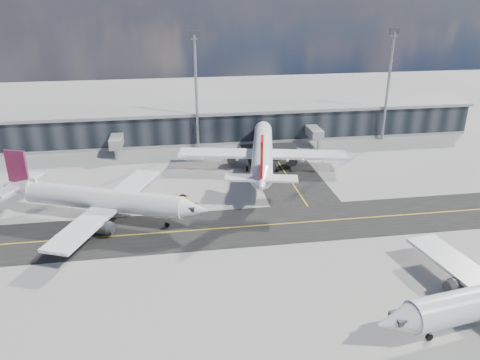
{
  "coord_description": "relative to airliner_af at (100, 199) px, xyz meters",
  "views": [
    {
      "loc": [
        -6.84,
        -66.62,
        38.31
      ],
      "look_at": [
        5.48,
        13.03,
        5.0
      ],
      "focal_mm": 35.0,
      "sensor_mm": 36.0,
      "label": 1
    }
  ],
  "objects": [
    {
      "name": "service_van",
      "position": [
        37.56,
        26.95,
        -3.16
      ],
      "size": [
        2.84,
        5.12,
        1.36
      ],
      "primitive_type": "imported",
      "rotation": [
        0.0,
        0.0,
        -0.12
      ],
      "color": "white",
      "rests_on": "ground"
    },
    {
      "name": "airliner_af",
      "position": [
        0.0,
        0.0,
        0.0
      ],
      "size": [
        37.62,
        32.53,
        11.62
      ],
      "rotation": [
        0.0,
        0.0,
        -1.96
      ],
      "color": "white",
      "rests_on": "ground"
    },
    {
      "name": "taxiway_lanes",
      "position": [
        23.59,
        0.01,
        -3.83
      ],
      "size": [
        180.0,
        63.0,
        0.03
      ],
      "color": "black",
      "rests_on": "ground"
    },
    {
      "name": "baggage_tug",
      "position": [
        13.89,
        2.84,
        -2.79
      ],
      "size": [
        3.67,
        3.16,
        2.1
      ],
      "rotation": [
        0.0,
        0.0,
        -0.99
      ],
      "color": "#F9F60D",
      "rests_on": "ground"
    },
    {
      "name": "airliner_redtail",
      "position": [
        32.8,
        19.07,
        0.54
      ],
      "size": [
        38.21,
        44.52,
        13.26
      ],
      "rotation": [
        0.0,
        0.0,
        -0.21
      ],
      "color": "white",
      "rests_on": "ground"
    },
    {
      "name": "floodlight_masts",
      "position": [
        19.68,
        37.27,
        11.77
      ],
      "size": [
        102.5,
        0.7,
        28.9
      ],
      "color": "gray",
      "rests_on": "ground"
    },
    {
      "name": "ground",
      "position": [
        19.68,
        -10.73,
        -3.84
      ],
      "size": [
        300.0,
        300.0,
        0.0
      ],
      "primitive_type": "plane",
      "color": "gray",
      "rests_on": "ground"
    },
    {
      "name": "terminal_concourse",
      "position": [
        19.72,
        44.2,
        0.25
      ],
      "size": [
        152.0,
        19.8,
        8.8
      ],
      "color": "black",
      "rests_on": "ground"
    }
  ]
}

